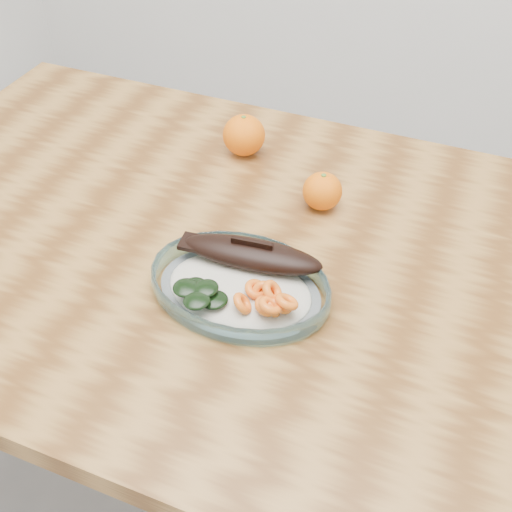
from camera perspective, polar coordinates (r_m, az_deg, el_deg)
name	(u,v)px	position (r m, az deg, el deg)	size (l,w,h in m)	color
ground	(226,481)	(1.58, -2.64, -19.37)	(3.00, 3.00, 0.00)	slate
dining_table	(214,285)	(1.05, -3.76, -2.55)	(1.20, 0.80, 0.75)	brown
plated_meal	(240,283)	(0.89, -1.41, -2.45)	(0.47, 0.47, 0.07)	white
orange_left	(244,135)	(1.15, -1.08, 10.69)	(0.08, 0.08, 0.08)	orange
orange_right	(322,191)	(1.03, 5.92, 5.76)	(0.06, 0.06, 0.06)	orange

